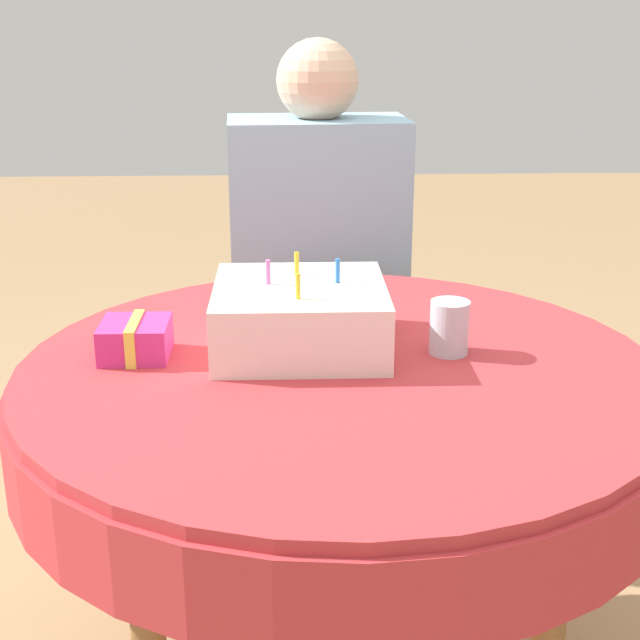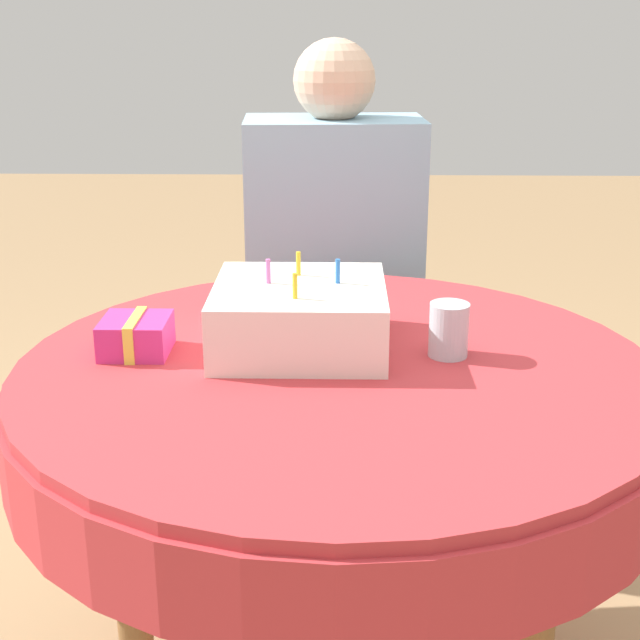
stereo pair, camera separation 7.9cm
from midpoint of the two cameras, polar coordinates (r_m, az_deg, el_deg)
name	(u,v)px [view 2 (the right image)]	position (r m, az deg, el deg)	size (l,w,h in m)	color
dining_table	(339,411)	(1.49, 2.75, -5.89)	(1.07, 1.07, 0.73)	#BC3338
chair	(333,323)	(2.31, 1.83, -0.21)	(0.41, 0.41, 0.94)	#A37A4C
person	(335,247)	(2.16, 2.04, 4.69)	(0.43, 0.36, 1.22)	#DBB293
birthday_cake	(302,316)	(1.51, 0.33, 0.25)	(0.29, 0.29, 0.15)	white
drinking_glass	(451,330)	(1.49, 9.89, -0.64)	(0.07, 0.07, 0.09)	silver
gift_box	(138,336)	(1.51, -10.10, -1.01)	(0.11, 0.12, 0.07)	#D13384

